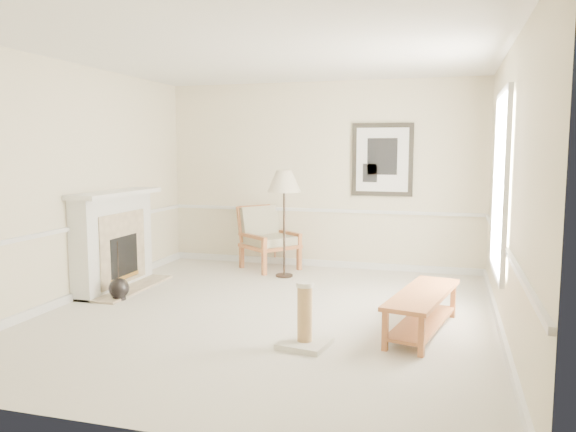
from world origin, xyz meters
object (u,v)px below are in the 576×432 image
(armchair, at_px, (266,235))
(bench, at_px, (422,306))
(floor_vase, at_px, (119,289))
(scratching_post, at_px, (305,326))
(floor_lamp, at_px, (284,184))

(armchair, distance_m, bench, 3.60)
(armchair, bearing_deg, floor_vase, -168.33)
(bench, relative_size, scratching_post, 2.48)
(floor_lamp, xyz_separation_m, scratching_post, (1.02, -2.77, -1.16))
(floor_lamp, xyz_separation_m, bench, (2.07, -2.05, -1.07))
(scratching_post, bearing_deg, bench, 34.50)
(bench, bearing_deg, floor_vase, 176.11)
(floor_vase, distance_m, armchair, 2.62)
(floor_vase, height_order, bench, floor_vase)
(bench, bearing_deg, floor_lamp, 135.22)
(floor_vase, xyz_separation_m, floor_lamp, (1.61, 1.80, 1.22))
(floor_vase, relative_size, bench, 0.48)
(floor_vase, xyz_separation_m, armchair, (1.16, 2.32, 0.39))
(floor_vase, xyz_separation_m, scratching_post, (2.62, -0.97, 0.06))
(floor_vase, bearing_deg, floor_lamp, 48.25)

